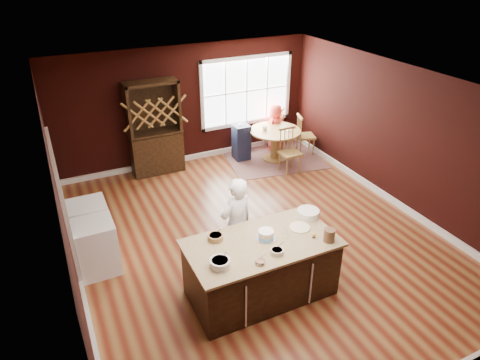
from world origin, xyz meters
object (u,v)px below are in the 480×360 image
object	(u,v)px
chair_east	(306,134)
dryer	(90,226)
kitchen_island	(261,269)
dining_table	(275,139)
washer	(97,247)
high_chair	(241,141)
layer_cake	(266,235)
seated_woman	(275,128)
baker	(236,224)
hutch	(155,128)
chair_south	(290,151)
chair_north	(274,126)
toddler	(240,128)

from	to	relation	value
chair_east	dryer	bearing A→B (deg)	123.43
kitchen_island	dining_table	xyz separation A→B (m)	(2.45, 3.90, 0.10)
washer	high_chair	bearing A→B (deg)	35.71
kitchen_island	layer_cake	world-z (taller)	layer_cake
chair_east	seated_woman	size ratio (longest dim) A/B	0.85
baker	chair_east	size ratio (longest dim) A/B	1.56
hutch	dryer	xyz separation A→B (m)	(-1.79, -2.30, -0.61)
high_chair	hutch	world-z (taller)	hutch
kitchen_island	high_chair	distance (m)	4.61
kitchen_island	dryer	bearing A→B (deg)	132.96
chair_south	kitchen_island	bearing A→B (deg)	-126.76
chair_north	toddler	distance (m)	1.28
chair_east	chair_north	size ratio (longest dim) A/B	1.01
kitchen_island	dryer	distance (m)	2.99
dining_table	chair_south	world-z (taller)	chair_south
chair_south	seated_woman	distance (m)	1.27
dining_table	layer_cake	bearing A→B (deg)	-121.43
dryer	hutch	bearing A→B (deg)	52.16
layer_cake	seated_woman	size ratio (longest dim) A/B	0.26
toddler	chair_south	bearing A→B (deg)	-56.83
kitchen_island	seated_woman	xyz separation A→B (m)	(2.72, 4.38, 0.15)
seated_woman	high_chair	bearing A→B (deg)	-29.08
layer_cake	high_chair	bearing A→B (deg)	68.67
dining_table	toddler	size ratio (longest dim) A/B	4.65
dining_table	high_chair	world-z (taller)	high_chair
chair_south	dryer	xyz separation A→B (m)	(-4.45, -0.96, -0.09)
kitchen_island	chair_south	xyz separation A→B (m)	(2.41, 3.15, 0.08)
baker	chair_south	size ratio (longest dim) A/B	1.51
seated_woman	high_chair	size ratio (longest dim) A/B	1.32
baker	chair_south	xyz separation A→B (m)	(2.46, 2.43, -0.26)
chair_south	toddler	distance (m)	1.34
chair_east	chair_north	xyz separation A→B (m)	(-0.44, 0.81, -0.00)
high_chair	dining_table	bearing A→B (deg)	-25.70
layer_cake	kitchen_island	bearing A→B (deg)	-150.58
dining_table	chair_east	xyz separation A→B (m)	(0.86, -0.02, -0.03)
chair_north	hutch	distance (m)	3.16
kitchen_island	washer	world-z (taller)	kitchen_island
hutch	washer	size ratio (longest dim) A/B	2.40
chair_south	dryer	bearing A→B (deg)	-167.14
dryer	chair_north	bearing A→B (deg)	26.98
chair_north	toddler	xyz separation A→B (m)	(-1.16, -0.43, 0.31)
chair_south	dryer	size ratio (longest dim) A/B	1.20
toddler	baker	bearing A→B (deg)	-116.31
baker	chair_east	bearing A→B (deg)	-148.84
baker	washer	distance (m)	2.18
hutch	toddler	bearing A→B (deg)	-7.04
high_chair	toddler	world-z (taller)	toddler
chair_north	chair_south	bearing A→B (deg)	39.56
layer_cake	hutch	bearing A→B (deg)	94.47
layer_cake	high_chair	distance (m)	4.56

